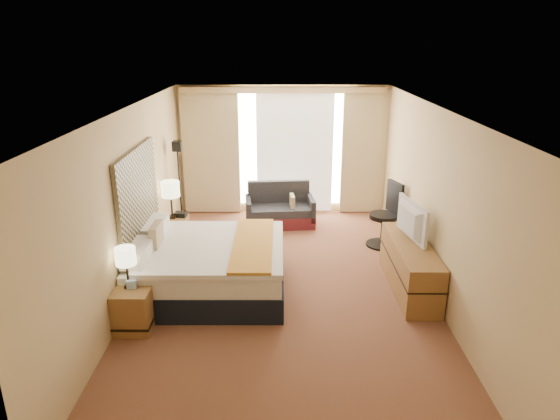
{
  "coord_description": "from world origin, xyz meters",
  "views": [
    {
      "loc": [
        -0.04,
        -6.53,
        3.48
      ],
      "look_at": [
        -0.05,
        0.4,
        1.08
      ],
      "focal_mm": 32.0,
      "sensor_mm": 36.0,
      "label": 1
    }
  ],
  "objects_px": {
    "nightstand_left": "(134,308)",
    "desk_chair": "(386,218)",
    "floor_lamp": "(179,169)",
    "lamp_left": "(126,257)",
    "television": "(406,220)",
    "nightstand_right": "(174,234)",
    "lamp_right": "(170,190)",
    "media_dresser": "(410,267)",
    "bed": "(209,266)",
    "loveseat": "(280,211)"
  },
  "relations": [
    {
      "from": "nightstand_left",
      "to": "desk_chair",
      "type": "distance_m",
      "value": 4.55
    },
    {
      "from": "floor_lamp",
      "to": "lamp_left",
      "type": "height_order",
      "value": "floor_lamp"
    },
    {
      "from": "lamp_left",
      "to": "television",
      "type": "xyz_separation_m",
      "value": [
        3.7,
        1.26,
        0.01
      ]
    },
    {
      "from": "nightstand_right",
      "to": "lamp_right",
      "type": "bearing_deg",
      "value": 117.68
    },
    {
      "from": "media_dresser",
      "to": "television",
      "type": "relative_size",
      "value": 1.9
    },
    {
      "from": "nightstand_left",
      "to": "lamp_right",
      "type": "height_order",
      "value": "lamp_right"
    },
    {
      "from": "lamp_right",
      "to": "television",
      "type": "xyz_separation_m",
      "value": [
        3.67,
        -1.25,
        -0.08
      ]
    },
    {
      "from": "desk_chair",
      "to": "lamp_right",
      "type": "xyz_separation_m",
      "value": [
        -3.7,
        -0.13,
        0.55
      ]
    },
    {
      "from": "bed",
      "to": "floor_lamp",
      "type": "distance_m",
      "value": 2.63
    },
    {
      "from": "nightstand_left",
      "to": "floor_lamp",
      "type": "bearing_deg",
      "value": 90.51
    },
    {
      "from": "nightstand_left",
      "to": "desk_chair",
      "type": "relative_size",
      "value": 0.48
    },
    {
      "from": "nightstand_right",
      "to": "floor_lamp",
      "type": "distance_m",
      "value": 1.27
    },
    {
      "from": "bed",
      "to": "nightstand_left",
      "type": "bearing_deg",
      "value": -128.88
    },
    {
      "from": "lamp_left",
      "to": "media_dresser",
      "type": "bearing_deg",
      "value": 15.12
    },
    {
      "from": "lamp_left",
      "to": "lamp_right",
      "type": "bearing_deg",
      "value": 89.35
    },
    {
      "from": "television",
      "to": "nightstand_right",
      "type": "bearing_deg",
      "value": 61.97
    },
    {
      "from": "media_dresser",
      "to": "nightstand_right",
      "type": "bearing_deg",
      "value": 158.6
    },
    {
      "from": "nightstand_right",
      "to": "television",
      "type": "xyz_separation_m",
      "value": [
        3.65,
        -1.21,
        0.7
      ]
    },
    {
      "from": "loveseat",
      "to": "lamp_right",
      "type": "distance_m",
      "value": 2.32
    },
    {
      "from": "loveseat",
      "to": "lamp_left",
      "type": "distance_m",
      "value": 4.18
    },
    {
      "from": "nightstand_left",
      "to": "floor_lamp",
      "type": "relative_size",
      "value": 0.32
    },
    {
      "from": "lamp_left",
      "to": "lamp_right",
      "type": "relative_size",
      "value": 0.82
    },
    {
      "from": "media_dresser",
      "to": "nightstand_left",
      "type": "bearing_deg",
      "value": -164.16
    },
    {
      "from": "lamp_left",
      "to": "television",
      "type": "height_order",
      "value": "television"
    },
    {
      "from": "bed",
      "to": "lamp_right",
      "type": "xyz_separation_m",
      "value": [
        -0.83,
        1.54,
        0.68
      ]
    },
    {
      "from": "nightstand_left",
      "to": "media_dresser",
      "type": "xyz_separation_m",
      "value": [
        3.7,
        1.05,
        0.07
      ]
    },
    {
      "from": "nightstand_left",
      "to": "lamp_left",
      "type": "xyz_separation_m",
      "value": [
        -0.05,
        0.04,
        0.69
      ]
    },
    {
      "from": "media_dresser",
      "to": "lamp_right",
      "type": "height_order",
      "value": "lamp_right"
    },
    {
      "from": "lamp_left",
      "to": "bed",
      "type": "bearing_deg",
      "value": 48.32
    },
    {
      "from": "nightstand_left",
      "to": "media_dresser",
      "type": "distance_m",
      "value": 3.85
    },
    {
      "from": "nightstand_left",
      "to": "loveseat",
      "type": "relative_size",
      "value": 0.4
    },
    {
      "from": "nightstand_left",
      "to": "bed",
      "type": "relative_size",
      "value": 0.26
    },
    {
      "from": "nightstand_left",
      "to": "television",
      "type": "height_order",
      "value": "television"
    },
    {
      "from": "loveseat",
      "to": "lamp_left",
      "type": "bearing_deg",
      "value": -122.39
    },
    {
      "from": "desk_chair",
      "to": "television",
      "type": "relative_size",
      "value": 1.21
    },
    {
      "from": "lamp_right",
      "to": "television",
      "type": "bearing_deg",
      "value": -18.78
    },
    {
      "from": "bed",
      "to": "loveseat",
      "type": "relative_size",
      "value": 1.53
    },
    {
      "from": "bed",
      "to": "lamp_left",
      "type": "height_order",
      "value": "lamp_left"
    },
    {
      "from": "nightstand_right",
      "to": "desk_chair",
      "type": "bearing_deg",
      "value": 2.67
    },
    {
      "from": "lamp_right",
      "to": "loveseat",
      "type": "bearing_deg",
      "value": 32.32
    },
    {
      "from": "nightstand_left",
      "to": "desk_chair",
      "type": "bearing_deg",
      "value": 36.0
    },
    {
      "from": "nightstand_right",
      "to": "loveseat",
      "type": "height_order",
      "value": "loveseat"
    },
    {
      "from": "loveseat",
      "to": "lamp_left",
      "type": "relative_size",
      "value": 2.57
    },
    {
      "from": "nightstand_right",
      "to": "media_dresser",
      "type": "distance_m",
      "value": 3.97
    },
    {
      "from": "floor_lamp",
      "to": "television",
      "type": "height_order",
      "value": "floor_lamp"
    },
    {
      "from": "loveseat",
      "to": "nightstand_left",
      "type": "bearing_deg",
      "value": -121.52
    },
    {
      "from": "loveseat",
      "to": "lamp_left",
      "type": "xyz_separation_m",
      "value": [
        -1.87,
        -3.67,
        0.69
      ]
    },
    {
      "from": "media_dresser",
      "to": "floor_lamp",
      "type": "height_order",
      "value": "floor_lamp"
    },
    {
      "from": "bed",
      "to": "desk_chair",
      "type": "xyz_separation_m",
      "value": [
        2.87,
        1.67,
        0.13
      ]
    },
    {
      "from": "media_dresser",
      "to": "television",
      "type": "distance_m",
      "value": 0.67
    }
  ]
}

